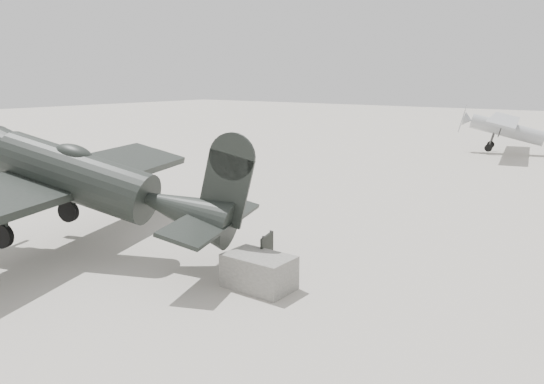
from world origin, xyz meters
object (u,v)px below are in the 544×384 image
(equipment_block, at_px, (259,272))
(sign_board, at_px, (267,250))
(lowwing_monoplane, at_px, (90,182))
(highwing_monoplane, at_px, (512,128))

(equipment_block, distance_m, sign_board, 0.92)
(equipment_block, relative_size, sign_board, 1.46)
(sign_board, bearing_deg, equipment_block, -81.78)
(lowwing_monoplane, bearing_deg, equipment_block, -10.34)
(equipment_block, xyz_separation_m, sign_board, (-0.36, 0.81, 0.27))
(lowwing_monoplane, height_order, highwing_monoplane, lowwing_monoplane)
(equipment_block, bearing_deg, lowwing_monoplane, -170.72)
(highwing_monoplane, distance_m, sign_board, 28.40)
(equipment_block, bearing_deg, sign_board, 113.95)
(highwing_monoplane, bearing_deg, equipment_block, -99.14)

